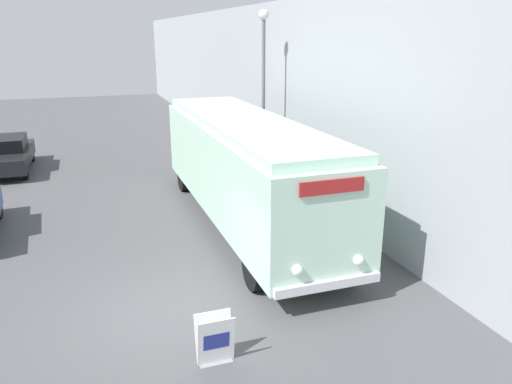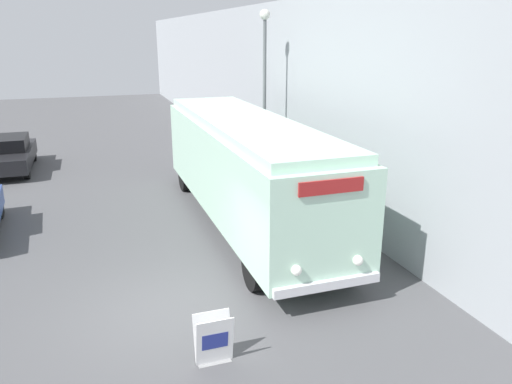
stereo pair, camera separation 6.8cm
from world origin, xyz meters
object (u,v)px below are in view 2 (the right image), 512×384
vintage_bus (246,165)px  parked_car_mid (7,154)px  streetlamp (265,76)px  sign_board (214,340)px

vintage_bus → parked_car_mid: bearing=129.8°
streetlamp → parked_car_mid: 11.48m
streetlamp → vintage_bus: bearing=-118.2°
vintage_bus → streetlamp: bearing=61.8°
streetlamp → sign_board: bearing=-114.7°
vintage_bus → parked_car_mid: (-7.57, 9.07, -1.09)m
vintage_bus → sign_board: (-2.60, -6.24, -1.38)m
sign_board → parked_car_mid: size_ratio=0.20×
vintage_bus → parked_car_mid: 11.87m
vintage_bus → sign_board: 6.90m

